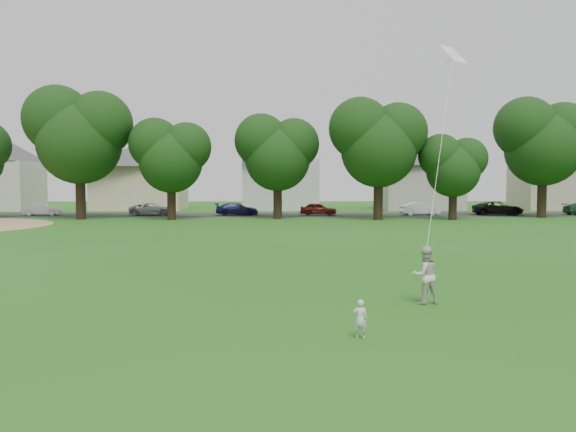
{
  "coord_description": "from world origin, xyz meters",
  "views": [
    {
      "loc": [
        -0.46,
        -12.23,
        3.16
      ],
      "look_at": [
        -0.17,
        2.0,
        2.3
      ],
      "focal_mm": 35.0,
      "sensor_mm": 36.0,
      "label": 1
    }
  ],
  "objects": [
    {
      "name": "tree_row",
      "position": [
        0.47,
        35.88,
        6.5
      ],
      "size": [
        80.69,
        9.18,
        11.56
      ],
      "color": "black",
      "rests_on": "ground"
    },
    {
      "name": "ground",
      "position": [
        0.0,
        0.0,
        0.0
      ],
      "size": [
        160.0,
        160.0,
        0.0
      ],
      "primitive_type": "plane",
      "color": "#1B5A14",
      "rests_on": "ground"
    },
    {
      "name": "kite",
      "position": [
        4.71,
        5.32,
        4.47
      ],
      "size": [
        1.95,
        3.79,
        9.7
      ],
      "color": "white",
      "rests_on": "ground"
    },
    {
      "name": "older_boy",
      "position": [
        3.38,
        2.12,
        0.75
      ],
      "size": [
        0.85,
        0.73,
        1.5
      ],
      "primitive_type": "imported",
      "rotation": [
        0.0,
        0.0,
        3.39
      ],
      "color": "silver",
      "rests_on": "ground"
    },
    {
      "name": "toddler",
      "position": [
        1.23,
        -1.09,
        0.4
      ],
      "size": [
        0.33,
        0.25,
        0.8
      ],
      "primitive_type": "imported",
      "rotation": [
        0.0,
        0.0,
        2.93
      ],
      "color": "silver",
      "rests_on": "ground"
    },
    {
      "name": "street",
      "position": [
        0.0,
        42.0,
        0.01
      ],
      "size": [
        90.0,
        7.0,
        0.01
      ],
      "primitive_type": "cube",
      "color": "#2D2D30",
      "rests_on": "ground"
    },
    {
      "name": "house_row",
      "position": [
        -0.07,
        52.0,
        4.91
      ],
      "size": [
        76.47,
        14.16,
        10.35
      ],
      "color": "beige",
      "rests_on": "ground"
    },
    {
      "name": "parked_cars",
      "position": [
        2.21,
        41.0,
        0.61
      ],
      "size": [
        62.02,
        2.59,
        1.29
      ],
      "color": "black",
      "rests_on": "ground"
    }
  ]
}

